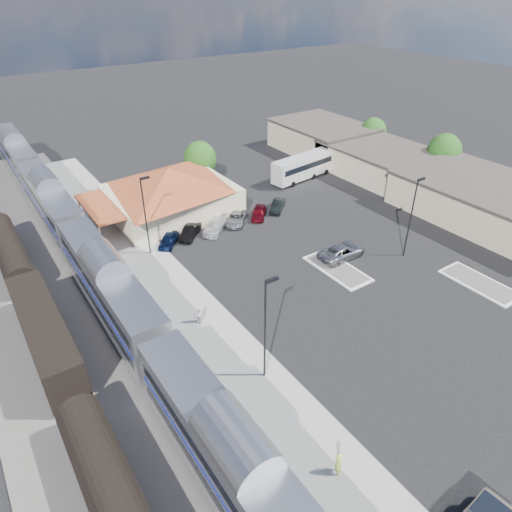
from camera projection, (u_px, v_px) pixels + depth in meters
ground at (321, 291)px, 44.64m from camera, size 280.00×280.00×0.00m
railbed at (81, 325)px, 40.20m from camera, size 16.00×100.00×0.12m
platform at (183, 302)px, 43.08m from camera, size 5.50×92.00×0.18m
passenger_train at (110, 290)px, 39.96m from camera, size 3.00×104.00×5.55m
freight_cars at (46, 336)px, 36.22m from camera, size 2.80×46.00×4.00m
station_depot at (170, 191)px, 57.72m from camera, size 18.35×12.24×6.20m
buildings_east at (402, 168)px, 66.91m from camera, size 14.40×51.40×4.80m
traffic_island_south at (337, 269)px, 47.91m from camera, size 3.30×7.50×0.21m
traffic_island_north at (480, 283)px, 45.65m from camera, size 3.30×7.50×0.21m
lamp_plat_s at (266, 322)px, 32.40m from camera, size 1.08×0.25×9.00m
lamp_plat_n at (145, 210)px, 47.90m from camera, size 1.08×0.25×9.00m
lamp_lot at (412, 212)px, 47.63m from camera, size 1.08×0.25×9.00m
tree_east_b at (444, 152)px, 67.15m from camera, size 4.94×4.94×6.96m
tree_east_c at (373, 132)px, 77.25m from camera, size 4.41×4.41×6.21m
tree_depot at (200, 159)px, 65.10m from camera, size 4.71×4.71×6.63m
suv at (342, 251)px, 49.56m from camera, size 5.85×2.90×1.60m
coach_bus at (304, 166)px, 68.27m from camera, size 11.50×3.94×3.62m
person_a at (339, 463)px, 27.73m from camera, size 0.62×0.75×1.76m
person_b at (198, 316)px, 39.90m from camera, size 0.77×0.90×1.61m
parked_car_a at (168, 240)px, 51.96m from camera, size 3.73×3.89×1.31m
parked_car_b at (190, 232)px, 53.56m from camera, size 4.03×3.91×1.37m
parked_car_c at (215, 226)px, 54.87m from camera, size 4.91×4.69×1.40m
parked_car_d at (236, 218)px, 56.65m from camera, size 4.67×4.86×1.28m
parked_car_e at (259, 213)px, 57.95m from camera, size 3.86×4.05×1.36m
parked_car_f at (278, 206)px, 59.70m from camera, size 3.90×3.74×1.32m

